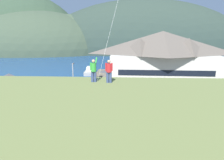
# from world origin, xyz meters

# --- Properties ---
(ground_plane) EXTENTS (600.00, 600.00, 0.00)m
(ground_plane) POSITION_xyz_m (0.00, 0.00, 0.00)
(ground_plane) COLOR #66604C
(parking_lot_pad) EXTENTS (40.00, 20.00, 0.10)m
(parking_lot_pad) POSITION_xyz_m (0.00, 5.00, 0.05)
(parking_lot_pad) COLOR gray
(parking_lot_pad) RESTS_ON ground
(bay_water) EXTENTS (360.00, 84.00, 0.03)m
(bay_water) POSITION_xyz_m (0.00, 60.00, 0.01)
(bay_water) COLOR navy
(bay_water) RESTS_ON ground
(far_hill_west_ridge) EXTENTS (100.66, 70.21, 84.57)m
(far_hill_west_ridge) POSITION_xyz_m (-75.00, 121.35, 0.00)
(far_hill_west_ridge) COLOR #334733
(far_hill_west_ridge) RESTS_ON ground
(far_hill_east_peak) EXTENTS (106.20, 74.34, 56.08)m
(far_hill_east_peak) POSITION_xyz_m (-56.88, 111.52, 0.00)
(far_hill_east_peak) COLOR #3D4C38
(far_hill_east_peak) RESTS_ON ground
(far_hill_center_saddle) EXTENTS (99.54, 49.08, 51.31)m
(far_hill_center_saddle) POSITION_xyz_m (-35.52, 112.68, 0.00)
(far_hill_center_saddle) COLOR #3D4C38
(far_hill_center_saddle) RESTS_ON ground
(far_hill_far_shoulder) EXTENTS (146.13, 67.26, 71.16)m
(far_hill_far_shoulder) POSITION_xyz_m (17.00, 117.53, 0.00)
(far_hill_far_shoulder) COLOR #2D3D33
(far_hill_far_shoulder) RESTS_ON ground
(harbor_lodge) EXTENTS (23.48, 12.56, 11.93)m
(harbor_lodge) POSITION_xyz_m (11.81, 21.70, 6.38)
(harbor_lodge) COLOR beige
(harbor_lodge) RESTS_ON ground
(storage_shed_near_lot) EXTENTS (6.49, 6.17, 5.73)m
(storage_shed_near_lot) POSITION_xyz_m (-12.67, 4.93, 2.97)
(storage_shed_near_lot) COLOR #474C56
(storage_shed_near_lot) RESTS_ON ground
(storage_shed_waterside) EXTENTS (5.25, 3.94, 3.95)m
(storage_shed_waterside) POSITION_xyz_m (1.21, 22.87, 2.05)
(storage_shed_waterside) COLOR #756B5B
(storage_shed_waterside) RESTS_ON ground
(wharf_dock) EXTENTS (3.20, 10.44, 0.70)m
(wharf_dock) POSITION_xyz_m (-2.62, 33.51, 0.35)
(wharf_dock) COLOR #70604C
(wharf_dock) RESTS_ON ground
(moored_boat_wharfside) EXTENTS (2.95, 8.44, 2.16)m
(moored_boat_wharfside) POSITION_xyz_m (-6.32, 35.00, 0.72)
(moored_boat_wharfside) COLOR #A8A399
(moored_boat_wharfside) RESTS_ON ground
(moored_boat_outer_mooring) EXTENTS (2.92, 7.05, 2.16)m
(moored_boat_outer_mooring) POSITION_xyz_m (0.81, 36.18, 0.72)
(moored_boat_outer_mooring) COLOR #A8A399
(moored_boat_outer_mooring) RESTS_ON ground
(parked_car_back_row_right) EXTENTS (4.22, 2.09, 1.82)m
(parked_car_back_row_right) POSITION_xyz_m (2.03, -0.29, 1.06)
(parked_car_back_row_right) COLOR #9EA3A8
(parked_car_back_row_right) RESTS_ON parking_lot_pad
(parked_car_mid_row_center) EXTENTS (4.22, 2.09, 1.82)m
(parked_car_mid_row_center) POSITION_xyz_m (14.11, 7.28, 1.06)
(parked_car_mid_row_center) COLOR #9EA3A8
(parked_car_mid_row_center) RESTS_ON parking_lot_pad
(parked_car_mid_row_near) EXTENTS (4.34, 2.33, 1.82)m
(parked_car_mid_row_near) POSITION_xyz_m (-3.27, 1.14, 1.06)
(parked_car_mid_row_near) COLOR navy
(parked_car_mid_row_near) RESTS_ON parking_lot_pad
(parked_car_front_row_red) EXTENTS (4.33, 2.31, 1.82)m
(parked_car_front_row_red) POSITION_xyz_m (4.37, 7.09, 1.06)
(parked_car_front_row_red) COLOR #9EA3A8
(parked_car_front_row_red) RESTS_ON parking_lot_pad
(parked_car_front_row_end) EXTENTS (4.20, 2.07, 1.82)m
(parked_car_front_row_end) POSITION_xyz_m (9.65, 0.49, 1.06)
(parked_car_front_row_end) COLOR #B28923
(parked_car_front_row_end) RESTS_ON parking_lot_pad
(parked_car_corner_spot) EXTENTS (4.32, 2.29, 1.82)m
(parked_car_corner_spot) POSITION_xyz_m (-6.23, 6.04, 1.06)
(parked_car_corner_spot) COLOR slate
(parked_car_corner_spot) RESTS_ON parking_lot_pad
(parked_car_front_row_silver) EXTENTS (4.28, 2.21, 1.82)m
(parked_car_front_row_silver) POSITION_xyz_m (-1.17, 7.23, 1.06)
(parked_car_front_row_silver) COLOR #236633
(parked_car_front_row_silver) RESTS_ON parking_lot_pad
(parking_light_pole) EXTENTS (0.24, 0.78, 6.33)m
(parking_light_pole) POSITION_xyz_m (-5.05, 10.56, 3.79)
(parking_light_pole) COLOR #ADADB2
(parking_light_pole) RESTS_ON parking_lot_pad
(person_kite_flyer) EXTENTS (0.52, 0.65, 1.86)m
(person_kite_flyer) POSITION_xyz_m (0.99, -6.12, 8.29)
(person_kite_flyer) COLOR #384770
(person_kite_flyer) RESTS_ON grassy_hill_foreground
(person_companion) EXTENTS (0.55, 0.40, 1.74)m
(person_companion) POSITION_xyz_m (2.18, -6.31, 8.28)
(person_companion) COLOR #384770
(person_companion) RESTS_ON grassy_hill_foreground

